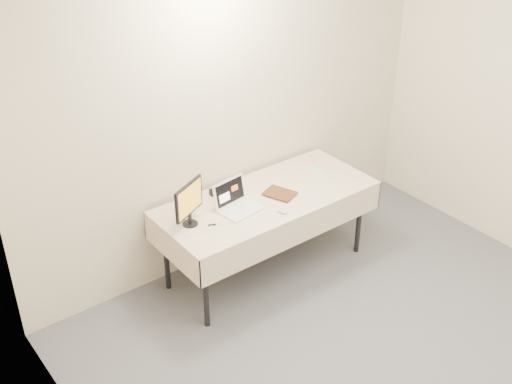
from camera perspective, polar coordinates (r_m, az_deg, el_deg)
back_wall at (r=5.34m, az=-2.02°, el=7.24°), size 4.00×0.10×2.70m
table at (r=5.32m, az=0.97°, el=-0.98°), size 1.86×0.81×0.74m
laptop at (r=5.11m, az=-1.77°, el=-0.93°), size 0.36×0.31×0.23m
monitor at (r=4.85m, az=-5.99°, el=-0.80°), size 0.32×0.17×0.36m
book at (r=5.18m, az=1.65°, el=0.47°), size 0.18×0.09×0.25m
alarm_clock at (r=5.32m, az=-3.49°, el=0.08°), size 0.13×0.07×0.05m
clicker at (r=5.07m, az=2.34°, el=-1.76°), size 0.07×0.10×0.02m
paper_form at (r=5.68m, az=5.54°, el=1.77°), size 0.11×0.26×0.00m
usb_dongle at (r=4.93m, az=-3.94°, el=-2.94°), size 0.06×0.04×0.01m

